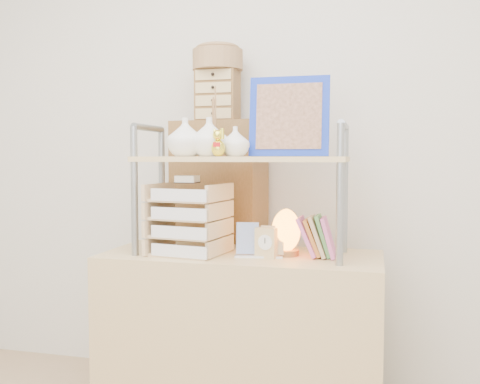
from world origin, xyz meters
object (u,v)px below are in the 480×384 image
at_px(desk, 241,338).
at_px(cabinet, 219,254).
at_px(salt_lamp, 286,232).
at_px(letter_tray, 188,223).

xyz_separation_m(desk, cabinet, (-0.21, 0.37, 0.30)).
relative_size(desk, cabinet, 0.89).
bearing_deg(cabinet, salt_lamp, -34.33).
bearing_deg(desk, letter_tray, -162.29).
bearing_deg(letter_tray, desk, 17.71).
distance_m(desk, cabinet, 0.52).
relative_size(cabinet, letter_tray, 3.96).
bearing_deg(salt_lamp, desk, -176.54).
height_order(desk, salt_lamp, salt_lamp).
bearing_deg(salt_lamp, letter_tray, -168.81).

